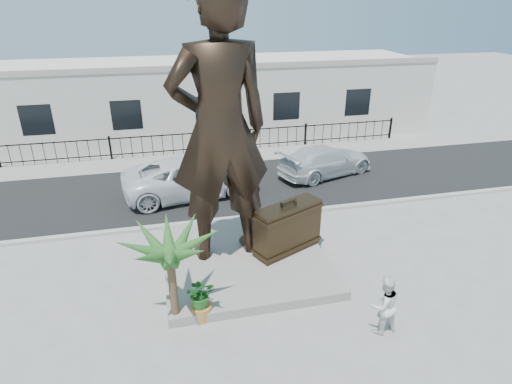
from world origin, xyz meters
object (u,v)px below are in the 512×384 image
car_white (192,177)px  tourist (384,305)px  statue (220,130)px  suitcase (288,228)px

car_white → tourist: bearing=-164.9°
tourist → car_white: (-4.01, 9.72, -0.00)m
statue → tourist: (3.46, -4.29, -3.64)m
statue → suitcase: 3.96m
tourist → suitcase: bearing=-78.5°
tourist → statue: bearing=-59.1°
suitcase → tourist: size_ratio=1.40×
car_white → suitcase: bearing=-163.0°
statue → suitcase: (2.08, -0.37, -3.35)m
statue → tourist: size_ratio=4.99×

